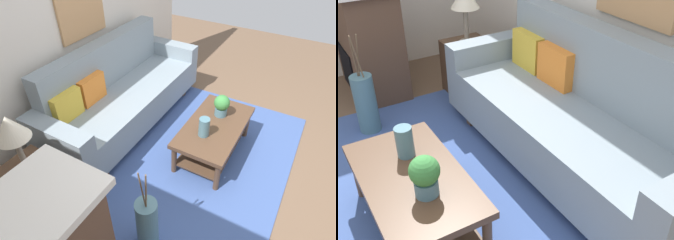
{
  "view_description": "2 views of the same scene",
  "coord_description": "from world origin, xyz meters",
  "views": [
    {
      "loc": [
        -2.18,
        -0.41,
        2.46
      ],
      "look_at": [
        0.01,
        0.83,
        0.47
      ],
      "focal_mm": 30.71,
      "sensor_mm": 36.0,
      "label": 1
    },
    {
      "loc": [
        2.18,
        -0.15,
        2.03
      ],
      "look_at": [
        0.3,
        1.0,
        0.65
      ],
      "focal_mm": 42.81,
      "sensor_mm": 36.0,
      "label": 2
    }
  ],
  "objects": [
    {
      "name": "area_rug",
      "position": [
        0.0,
        0.5,
        0.01
      ],
      "size": [
        2.92,
        2.07,
        0.01
      ],
      "primitive_type": "cube",
      "color": "#3D5693",
      "rests_on": "ground_plane"
    },
    {
      "name": "floor_vase_branch_c",
      "position": [
        -1.1,
        0.39,
        0.73
      ],
      "size": [
        0.02,
        0.02,
        0.36
      ],
      "primitive_type": "cylinder",
      "rotation": [
        0.03,
        0.03,
        0.0
      ],
      "color": "brown",
      "rests_on": "floor_vase"
    },
    {
      "name": "side_table",
      "position": [
        -1.29,
        1.53,
        0.28
      ],
      "size": [
        0.44,
        0.44,
        0.56
      ],
      "primitive_type": "cube",
      "color": "#513826",
      "rests_on": "ground_plane"
    },
    {
      "name": "potted_plant_tabletop",
      "position": [
        0.45,
        0.38,
        0.57
      ],
      "size": [
        0.18,
        0.18,
        0.26
      ],
      "color": "slate",
      "rests_on": "coffee_table"
    },
    {
      "name": "throw_pillow_orange",
      "position": [
        -0.15,
        1.77,
        0.68
      ],
      "size": [
        0.36,
        0.13,
        0.32
      ],
      "primitive_type": "cube",
      "rotation": [
        0.0,
        0.0,
        0.01
      ],
      "color": "orange",
      "rests_on": "couch"
    },
    {
      "name": "floor_vase_branch_a",
      "position": [
        -1.07,
        0.41,
        0.73
      ],
      "size": [
        0.05,
        0.05,
        0.36
      ],
      "primitive_type": "cylinder",
      "rotation": [
        0.11,
        -0.11,
        0.0
      ],
      "color": "brown",
      "rests_on": "floor_vase"
    },
    {
      "name": "framed_painting",
      "position": [
        0.24,
        2.11,
        1.45
      ],
      "size": [
        0.71,
        0.03,
        0.7
      ],
      "primitive_type": "cube",
      "color": "tan"
    },
    {
      "name": "floor_vase",
      "position": [
        -1.09,
        0.41,
        0.28
      ],
      "size": [
        0.19,
        0.19,
        0.55
      ],
      "primitive_type": "cylinder",
      "color": "slate",
      "rests_on": "ground_plane"
    },
    {
      "name": "coffee_table",
      "position": [
        0.24,
        0.36,
        0.31
      ],
      "size": [
        1.1,
        0.6,
        0.43
      ],
      "color": "#513826",
      "rests_on": "ground_plane"
    },
    {
      "name": "tabletop_vase",
      "position": [
        0.02,
        0.4,
        0.54
      ],
      "size": [
        0.11,
        0.11,
        0.21
      ],
      "primitive_type": "cylinder",
      "color": "slate",
      "rests_on": "coffee_table"
    },
    {
      "name": "table_lamp",
      "position": [
        -1.29,
        1.53,
        0.99
      ],
      "size": [
        0.28,
        0.28,
        0.57
      ],
      "color": "gray",
      "rests_on": "side_table"
    },
    {
      "name": "couch",
      "position": [
        0.24,
        1.64,
        0.43
      ],
      "size": [
        2.47,
        0.84,
        1.08
      ],
      "color": "gray",
      "rests_on": "ground_plane"
    },
    {
      "name": "wall_back",
      "position": [
        0.0,
        2.18,
        1.35
      ],
      "size": [
        4.85,
        0.1,
        2.7
      ],
      "primitive_type": "cube",
      "color": "silver",
      "rests_on": "ground_plane"
    },
    {
      "name": "floor_vase_branch_b",
      "position": [
        -1.1,
        0.43,
        0.73
      ],
      "size": [
        0.02,
        0.05,
        0.36
      ],
      "primitive_type": "cylinder",
      "rotation": [
        -0.12,
        -0.01,
        0.0
      ],
      "color": "brown",
      "rests_on": "floor_vase"
    },
    {
      "name": "throw_pillow_mustard",
      "position": [
        -0.54,
        1.77,
        0.68
      ],
      "size": [
        0.36,
        0.12,
        0.32
      ],
      "primitive_type": "cube",
      "rotation": [
        0.0,
        0.0,
        0.0
      ],
      "color": "gold",
      "rests_on": "couch"
    },
    {
      "name": "ground_plane",
      "position": [
        0.0,
        0.0,
        0.0
      ],
      "size": [
        8.85,
        8.85,
        0.0
      ],
      "primitive_type": "plane",
      "color": "brown"
    }
  ]
}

